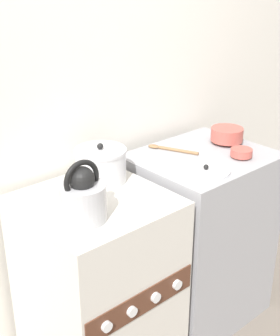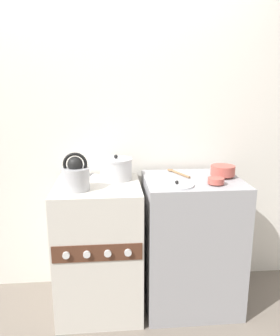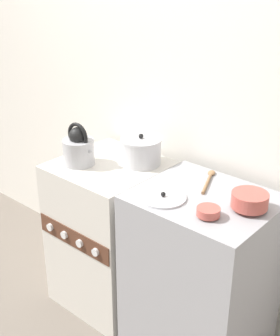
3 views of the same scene
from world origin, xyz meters
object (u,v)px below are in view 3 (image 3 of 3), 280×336
Objects in this scene: small_ceramic_bowl at (208,212)px; loose_pot_lid at (163,197)px; kettle at (79,148)px; cooking_pot at (141,151)px; stove at (111,234)px; enamel_bowl at (250,200)px.

loose_pot_lid is at bearing 179.41° from small_ceramic_bowl.
cooking_pot is at bearing 42.05° from kettle.
small_ceramic_bowl reaches higher than stove.
loose_pot_lid is (0.64, -0.05, -0.06)m from kettle.
loose_pot_lid is at bearing -154.43° from enamel_bowl.
loose_pot_lid is (0.51, -0.15, 0.49)m from stove.
enamel_bowl is at bearing 25.57° from loose_pot_lid.
kettle reaches higher than small_ceramic_bowl.
loose_pot_lid is (0.38, -0.28, -0.04)m from cooking_pot.
enamel_bowl reaches higher than loose_pot_lid.
stove is 1.02m from enamel_bowl.
cooking_pot is at bearing 143.82° from loose_pot_lid.
loose_pot_lid reaches higher than stove.
cooking_pot reaches higher than stove.
small_ceramic_bowl is at bearing -23.87° from cooking_pot.
loose_pot_lid is (-0.36, -0.17, -0.04)m from enamel_bowl.
kettle reaches higher than enamel_bowl.
kettle is at bearing -137.95° from cooking_pot.
cooking_pot reaches higher than loose_pot_lid.
small_ceramic_bowl is (0.64, -0.28, -0.02)m from cooking_pot.
stove is at bearing -135.22° from cooking_pot.
cooking_pot is 2.18× the size of small_ceramic_bowl.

